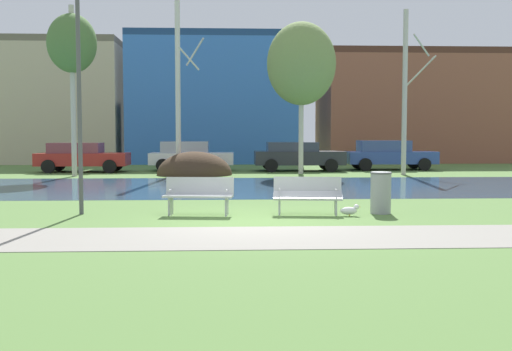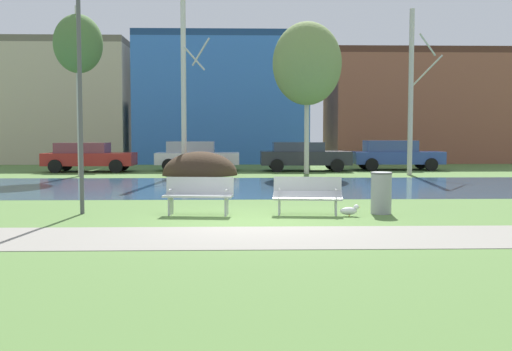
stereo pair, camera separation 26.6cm
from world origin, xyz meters
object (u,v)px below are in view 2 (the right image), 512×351
seagull (350,211)px  streetlamp (79,47)px  bench_left (199,195)px  parked_sedan_second_white (196,155)px  bench_right (307,194)px  trash_bin (381,192)px  parked_van_nearest_red (88,156)px  parked_wagon_fourth_blue (395,155)px  parked_hatch_third_dark (303,156)px

seagull → streetlamp: size_ratio=0.08×
bench_left → parked_sedan_second_white: bearing=94.2°
bench_right → trash_bin: trash_bin is taller
bench_right → parked_sedan_second_white: size_ratio=0.40×
parked_van_nearest_red → bench_right: bearing=-60.6°
bench_right → streetlamp: 6.31m
parked_van_nearest_red → parked_wagon_fourth_blue: parked_wagon_fourth_blue is taller
parked_van_nearest_red → parked_hatch_third_dark: bearing=1.7°
bench_left → seagull: size_ratio=3.46×
seagull → parked_sedan_second_white: 17.65m
parked_sedan_second_white → parked_wagon_fourth_blue: (10.15, 0.23, 0.02)m
bench_left → seagull: bearing=-5.8°
parked_van_nearest_red → parked_hatch_third_dark: parked_hatch_third_dark is taller
parked_sedan_second_white → parked_hatch_third_dark: size_ratio=0.94×
trash_bin → seagull: trash_bin is taller
streetlamp → parked_wagon_fourth_blue: (11.70, 16.62, -3.10)m
seagull → parked_van_nearest_red: parked_van_nearest_red is taller
trash_bin → parked_hatch_third_dark: bearing=90.5°
bench_right → trash_bin: bearing=2.3°
parked_wagon_fourth_blue → trash_bin: bearing=-105.4°
parked_hatch_third_dark → parked_wagon_fourth_blue: (4.77, 0.71, 0.02)m
parked_sedan_second_white → parked_wagon_fourth_blue: size_ratio=0.92×
trash_bin → parked_van_nearest_red: parked_van_nearest_red is taller
bench_left → streetlamp: 4.40m
trash_bin → bench_right: bearing=-177.7°
bench_right → parked_van_nearest_red: size_ratio=0.38×
bench_right → parked_sedan_second_white: (-3.75, 16.65, 0.30)m
trash_bin → parked_sedan_second_white: size_ratio=0.24×
parked_sedan_second_white → parked_wagon_fourth_blue: bearing=1.3°
bench_right → parked_van_nearest_red: parked_van_nearest_red is taller
parked_wagon_fourth_blue → bench_left: bearing=-117.9°
bench_right → parked_wagon_fourth_blue: (6.39, 16.87, 0.32)m
parked_sedan_second_white → parked_hatch_third_dark: bearing=-5.2°
parked_wagon_fourth_blue → bench_right: bearing=-110.7°
bench_left → trash_bin: trash_bin is taller
seagull → parked_wagon_fourth_blue: bearing=72.4°
bench_right → parked_wagon_fourth_blue: bearing=69.3°
parked_van_nearest_red → parked_sedan_second_white: size_ratio=1.04×
trash_bin → seagull: (-0.82, -0.43, -0.38)m
bench_right → bench_left: bearing=180.0°
bench_right → parked_sedan_second_white: parked_sedan_second_white is taller
parked_hatch_third_dark → parked_wagon_fourth_blue: bearing=8.5°
parked_van_nearest_red → parked_hatch_third_dark: (10.56, 0.32, 0.02)m
seagull → parked_sedan_second_white: size_ratio=0.11×
seagull → streetlamp: streetlamp is taller
bench_right → streetlamp: (-5.31, 0.26, 3.42)m
parked_van_nearest_red → bench_left: bearing=-68.0°
parked_van_nearest_red → parked_wagon_fourth_blue: size_ratio=0.95×
streetlamp → parked_wagon_fourth_blue: streetlamp is taller
trash_bin → parked_van_nearest_red: size_ratio=0.23×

